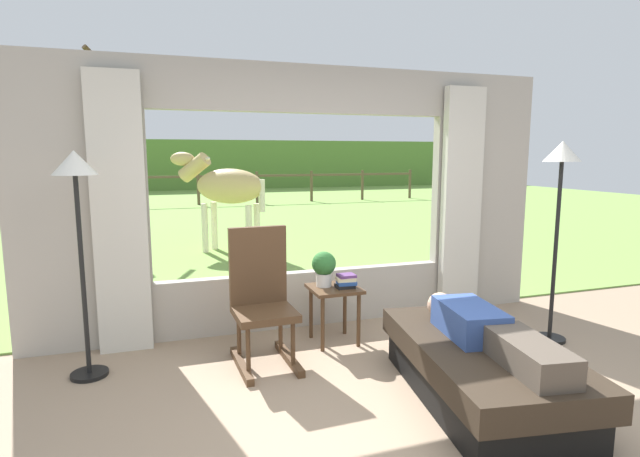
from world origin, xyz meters
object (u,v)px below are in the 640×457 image
at_px(recliner_sofa, 480,370).
at_px(potted_plant, 324,267).
at_px(horse, 226,187).
at_px(floor_lamp_right, 560,181).
at_px(side_table, 334,297).
at_px(pasture_tree, 99,157).
at_px(floor_lamp_left, 77,196).
at_px(reclining_person, 487,331).
at_px(book_stack, 346,281).
at_px(rocking_chair, 262,297).

distance_m(recliner_sofa, potted_plant, 1.63).
bearing_deg(recliner_sofa, horse, 107.90).
relative_size(floor_lamp_right, horse, 1.06).
xyz_separation_m(side_table, pasture_tree, (-2.47, 6.18, 1.24)).
bearing_deg(floor_lamp_right, horse, 113.88).
distance_m(floor_lamp_left, floor_lamp_right, 4.01).
distance_m(recliner_sofa, pasture_tree, 8.25).
height_order(floor_lamp_left, pasture_tree, pasture_tree).
distance_m(floor_lamp_right, pasture_tree, 8.07).
xyz_separation_m(reclining_person, potted_plant, (-0.68, 1.45, 0.18)).
bearing_deg(side_table, horse, 94.38).
height_order(reclining_person, floor_lamp_left, floor_lamp_left).
distance_m(recliner_sofa, horse, 6.00).
height_order(side_table, potted_plant, potted_plant).
distance_m(recliner_sofa, book_stack, 1.43).
distance_m(rocking_chair, horse, 4.77).
height_order(rocking_chair, potted_plant, rocking_chair).
bearing_deg(recliner_sofa, pasture_tree, 120.97).
height_order(potted_plant, horse, horse).
bearing_deg(floor_lamp_right, potted_plant, 161.88).
bearing_deg(book_stack, reclining_person, -69.14).
distance_m(rocking_chair, floor_lamp_right, 2.81).
bearing_deg(potted_plant, book_stack, -34.10).
bearing_deg(floor_lamp_left, horse, 69.53).
height_order(side_table, horse, horse).
relative_size(side_table, floor_lamp_left, 0.30).
bearing_deg(reclining_person, recliner_sofa, 98.74).
distance_m(recliner_sofa, rocking_chair, 1.77).
xyz_separation_m(rocking_chair, book_stack, (0.80, 0.15, 0.04)).
xyz_separation_m(reclining_person, rocking_chair, (-1.31, 1.19, 0.02)).
xyz_separation_m(reclining_person, side_table, (-0.60, 1.39, -0.10)).
xyz_separation_m(rocking_chair, floor_lamp_right, (2.63, -0.39, 0.93)).
bearing_deg(reclining_person, pasture_tree, 120.84).
bearing_deg(rocking_chair, pasture_tree, 103.41).
distance_m(potted_plant, pasture_tree, 6.64).
xyz_separation_m(recliner_sofa, potted_plant, (-0.68, 1.40, 0.48)).
relative_size(recliner_sofa, rocking_chair, 1.62).
height_order(potted_plant, floor_lamp_right, floor_lamp_right).
height_order(reclining_person, pasture_tree, pasture_tree).
xyz_separation_m(side_table, book_stack, (0.09, -0.05, 0.15)).
bearing_deg(pasture_tree, floor_lamp_left, -86.16).
xyz_separation_m(rocking_chair, potted_plant, (0.63, 0.26, 0.16)).
relative_size(potted_plant, horse, 0.18).
relative_size(recliner_sofa, potted_plant, 5.68).
distance_m(floor_lamp_left, horse, 4.89).
height_order(recliner_sofa, floor_lamp_right, floor_lamp_right).
xyz_separation_m(recliner_sofa, reclining_person, (-0.00, -0.05, 0.30)).
xyz_separation_m(side_table, potted_plant, (-0.08, 0.06, 0.28)).
relative_size(reclining_person, floor_lamp_right, 0.79).
height_order(potted_plant, floor_lamp_left, floor_lamp_left).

